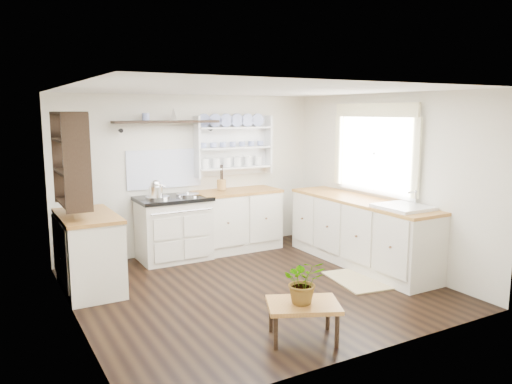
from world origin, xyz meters
The scene contains 19 objects.
floor centered at (0.00, 0.00, 0.00)m, with size 4.00×3.80×0.01m, color black.
wall_back centered at (0.00, 1.90, 1.15)m, with size 4.00×0.02×2.30m, color beige.
wall_right centered at (2.00, 0.00, 1.15)m, with size 0.02×3.80×2.30m, color beige.
wall_left centered at (-2.00, 0.00, 1.15)m, with size 0.02×3.80×2.30m, color beige.
ceiling centered at (0.00, 0.00, 2.30)m, with size 4.00×3.80×0.01m, color white.
window centered at (1.95, 0.15, 1.56)m, with size 0.08×1.55×1.22m.
aga_cooker centered at (-0.42, 1.57, 0.45)m, with size 1.00×0.69×0.92m.
back_cabinets centered at (0.60, 1.60, 0.46)m, with size 1.27×0.63×0.90m.
right_cabinets centered at (1.70, 0.10, 0.46)m, with size 0.62×2.43×0.90m.
belfast_sink centered at (1.70, -0.65, 0.80)m, with size 0.55×0.60×0.45m.
left_cabinets centered at (-1.70, 0.90, 0.46)m, with size 0.62×1.13×0.90m.
plate_rack centered at (0.65, 1.86, 1.56)m, with size 1.20×0.22×0.90m.
high_shelf centered at (-0.40, 1.78, 1.91)m, with size 1.50×0.29×0.16m.
left_shelving centered at (-1.84, 0.90, 1.55)m, with size 0.28×0.80×1.05m, color black.
kettle centered at (-0.70, 1.45, 1.04)m, with size 0.18×0.18×0.22m, color silver, non-canonical shape.
utensil_crock centered at (0.38, 1.68, 0.99)m, with size 0.13×0.13×0.15m, color #A2753B.
center_table centered at (-0.28, -1.40, 0.30)m, with size 0.78×0.69×0.35m.
potted_plant centered at (-0.28, -1.40, 0.56)m, with size 0.37×0.32×0.41m, color #3F7233.
floor_rug centered at (1.22, -0.42, 0.01)m, with size 0.55×0.85×0.02m, color tan.
Camera 1 is at (-2.76, -4.93, 2.07)m, focal length 35.00 mm.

